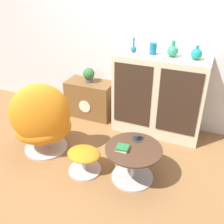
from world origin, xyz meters
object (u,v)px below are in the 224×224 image
object	(u,v)px
sideboard	(159,96)
vase_inner_left	(153,49)
tv_console	(90,99)
potted_plant	(89,74)
coffee_table	(133,160)
teacup	(137,137)
ottoman	(84,157)
book_stack	(122,148)
vase_rightmost	(196,54)
vase_inner_right	(173,51)
egg_chair	(42,121)
vase_leftmost	(133,48)

from	to	relation	value
sideboard	vase_inner_left	size ratio (longest dim) A/B	8.16
tv_console	potted_plant	distance (m)	0.39
coffee_table	teacup	xyz separation A→B (m)	(-0.02, 0.16, 0.19)
potted_plant	tv_console	bearing A→B (deg)	-4.34
tv_console	ottoman	distance (m)	1.28
coffee_table	book_stack	bearing A→B (deg)	-146.65
ottoman	vase_inner_left	distance (m)	1.54
vase_rightmost	vase_inner_right	bearing A→B (deg)	180.00
tv_console	potted_plant	size ratio (longest dim) A/B	3.27
sideboard	vase_inner_right	bearing A→B (deg)	1.96
potted_plant	teacup	size ratio (longest dim) A/B	1.74
sideboard	vase_inner_left	world-z (taller)	vase_inner_left
ottoman	vase_inner_right	size ratio (longest dim) A/B	1.93
egg_chair	ottoman	world-z (taller)	egg_chair
ottoman	book_stack	world-z (taller)	book_stack
egg_chair	vase_inner_right	size ratio (longest dim) A/B	4.85
vase_inner_left	vase_rightmost	bearing A→B (deg)	0.00
ottoman	potted_plant	world-z (taller)	potted_plant
ottoman	book_stack	size ratio (longest dim) A/B	2.82
ottoman	book_stack	distance (m)	0.50
vase_inner_left	vase_inner_right	size ratio (longest dim) A/B	0.73
egg_chair	vase_inner_left	xyz separation A→B (m)	(1.02, 1.00, 0.72)
vase_inner_right	book_stack	world-z (taller)	vase_inner_right
vase_inner_left	book_stack	size ratio (longest dim) A/B	1.08
vase_leftmost	coffee_table	bearing A→B (deg)	-69.75
coffee_table	potted_plant	size ratio (longest dim) A/B	2.81
coffee_table	potted_plant	bearing A→B (deg)	134.51
vase_leftmost	vase_inner_left	distance (m)	0.25
coffee_table	vase_inner_left	xyz separation A→B (m)	(-0.13, 1.03, 0.92)
coffee_table	teacup	size ratio (longest dim) A/B	4.89
vase_inner_right	egg_chair	bearing A→B (deg)	-141.65
egg_chair	vase_inner_right	xyz separation A→B (m)	(1.26, 1.00, 0.72)
sideboard	vase_rightmost	world-z (taller)	vase_rightmost
tv_console	vase_rightmost	xyz separation A→B (m)	(1.44, -0.05, 0.88)
egg_chair	book_stack	size ratio (longest dim) A/B	7.10
ottoman	vase_leftmost	xyz separation A→B (m)	(0.16, 1.13, 0.94)
vase_inner_left	vase_rightmost	xyz separation A→B (m)	(0.52, 0.00, -0.00)
sideboard	book_stack	world-z (taller)	sideboard
vase_rightmost	teacup	distance (m)	1.20
tv_console	ottoman	world-z (taller)	tv_console
tv_console	egg_chair	world-z (taller)	egg_chair
sideboard	book_stack	xyz separation A→B (m)	(-0.10, -1.09, -0.12)
ottoman	vase_leftmost	size ratio (longest dim) A/B	2.10
coffee_table	vase_rightmost	bearing A→B (deg)	69.39
vase_inner_right	teacup	world-z (taller)	vase_inner_right
tv_console	teacup	bearing A→B (deg)	-41.48
vase_inner_left	potted_plant	xyz separation A→B (m)	(-0.93, 0.05, -0.49)
vase_inner_left	teacup	bearing A→B (deg)	-82.78
coffee_table	vase_inner_right	distance (m)	1.38
ottoman	vase_inner_right	distance (m)	1.62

